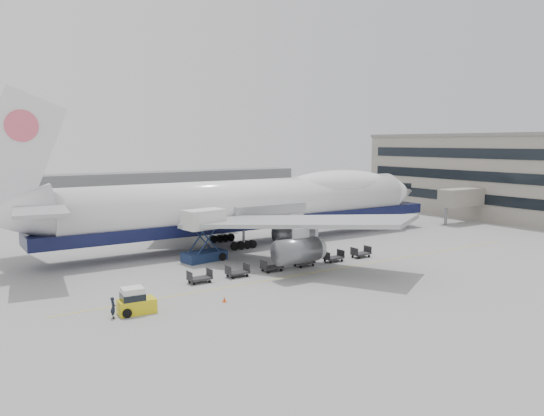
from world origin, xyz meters
TOP-DOWN VIEW (x-y plane):
  - ground at (0.00, 0.00)m, footprint 260.00×260.00m
  - apron_line at (0.00, -6.00)m, footprint 60.00×0.15m
  - hangar at (-10.00, 70.00)m, footprint 110.00×8.00m
  - airliner at (0.64, 12.00)m, footprint 67.00×55.30m
  - catering_truck at (-10.34, 5.68)m, footprint 5.41×4.07m
  - baggage_tug at (-23.67, -8.84)m, footprint 3.11×1.84m
  - ground_worker at (-25.54, -9.05)m, footprint 0.56×0.72m
  - traffic_cone at (-16.09, -10.13)m, footprint 0.34×0.34m
  - dolly_0 at (-15.13, -3.08)m, footprint 2.30×1.35m
  - dolly_1 at (-10.80, -3.08)m, footprint 2.30×1.35m
  - dolly_2 at (-6.47, -3.08)m, footprint 2.30×1.35m
  - dolly_3 at (-2.14, -3.08)m, footprint 2.30×1.35m
  - dolly_4 at (2.19, -3.08)m, footprint 2.30×1.35m
  - dolly_5 at (6.52, -3.08)m, footprint 2.30×1.35m

SIDE VIEW (x-z plane):
  - ground at x=0.00m, z-range 0.00..0.00m
  - apron_line at x=0.00m, z-range 0.00..0.01m
  - traffic_cone at x=-16.09m, z-range -0.01..0.49m
  - dolly_0 at x=-15.13m, z-range -0.12..1.18m
  - dolly_1 at x=-10.80m, z-range -0.12..1.18m
  - dolly_2 at x=-6.47m, z-range -0.12..1.18m
  - dolly_3 at x=-2.14m, z-range -0.12..1.18m
  - dolly_4 at x=2.19m, z-range -0.12..1.18m
  - dolly_5 at x=6.52m, z-range -0.12..1.18m
  - ground_worker at x=-25.54m, z-range 0.00..1.73m
  - baggage_tug at x=-23.67m, z-range -0.12..2.07m
  - catering_truck at x=-10.34m, z-range 0.38..6.51m
  - hangar at x=-10.00m, z-range 0.00..7.00m
  - airliner at x=0.64m, z-range -4.37..15.61m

